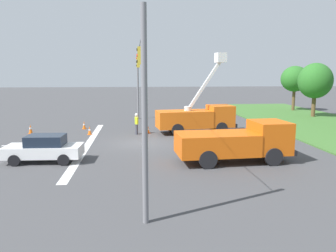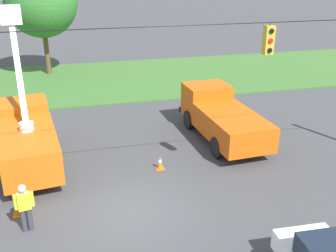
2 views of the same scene
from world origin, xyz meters
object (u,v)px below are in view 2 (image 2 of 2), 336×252
object	(u,v)px
tree_centre	(41,2)
road_worker	(24,205)
utility_truck_bucket_lift	(28,134)
traffic_cone_mid_right	(17,208)
traffic_cone_foreground_right	(160,162)
utility_truck_support_near	(221,116)

from	to	relation	value
tree_centre	road_worker	xyz separation A→B (m)	(-0.24, -21.14, -4.75)
utility_truck_bucket_lift	road_worker	xyz separation A→B (m)	(0.20, -5.18, -0.40)
traffic_cone_mid_right	traffic_cone_foreground_right	bearing A→B (deg)	20.47
road_worker	traffic_cone_foreground_right	bearing A→B (deg)	30.35
tree_centre	road_worker	size ratio (longest dim) A/B	4.79
traffic_cone_foreground_right	utility_truck_bucket_lift	bearing A→B (deg)	159.73
traffic_cone_foreground_right	tree_centre	bearing A→B (deg)	105.83
tree_centre	road_worker	bearing A→B (deg)	-90.66
traffic_cone_foreground_right	road_worker	bearing A→B (deg)	-149.65
road_worker	utility_truck_support_near	bearing A→B (deg)	31.81
utility_truck_bucket_lift	utility_truck_support_near	size ratio (longest dim) A/B	1.03
utility_truck_support_near	traffic_cone_foreground_right	distance (m)	4.71
utility_truck_support_near	traffic_cone_mid_right	bearing A→B (deg)	-153.82
road_worker	traffic_cone_foreground_right	world-z (taller)	road_worker
road_worker	traffic_cone_mid_right	size ratio (longest dim) A/B	2.88
tree_centre	utility_truck_support_near	size ratio (longest dim) A/B	1.27
tree_centre	traffic_cone_mid_right	distance (m)	20.90
tree_centre	traffic_cone_foreground_right	world-z (taller)	tree_centre
tree_centre	traffic_cone_mid_right	xyz separation A→B (m)	(-0.66, -20.16, -5.46)
utility_truck_support_near	traffic_cone_foreground_right	world-z (taller)	utility_truck_support_near
utility_truck_support_near	road_worker	distance (m)	10.82
traffic_cone_foreground_right	traffic_cone_mid_right	bearing A→B (deg)	-159.53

